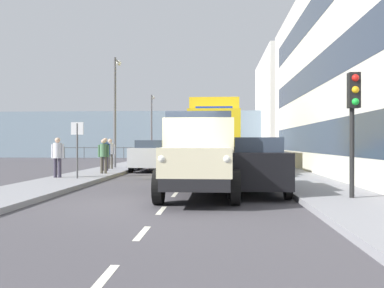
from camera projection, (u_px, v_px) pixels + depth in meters
name	position (u px, v px, depth m)	size (l,w,h in m)	color
ground_plane	(192.00, 175.00, 19.86)	(80.00, 80.00, 0.00)	#423F44
sidewalk_left	(286.00, 174.00, 19.56)	(2.40, 39.61, 0.15)	gray
sidewalk_right	(101.00, 173.00, 20.15)	(2.40, 39.61, 0.15)	gray
road_centreline_markings	(191.00, 176.00, 19.20)	(0.12, 35.43, 0.01)	silver
building_far_block	(299.00, 108.00, 41.20)	(7.72, 13.81, 10.41)	silver
sea_horizon	(206.00, 134.00, 42.61)	(80.00, 0.80, 5.00)	gray
seawall_railing	(205.00, 150.00, 39.02)	(28.08, 0.08, 1.20)	#4C5156
truck_vintage_cream	(199.00, 156.00, 11.40)	(2.17, 5.64, 2.43)	black
lorry_cargo_yellow	(214.00, 134.00, 21.84)	(2.58, 8.20, 3.87)	gold
car_black_kerbside_near	(255.00, 165.00, 12.41)	(1.75, 4.32, 1.72)	black
car_teal_kerbside_1	(243.00, 158.00, 18.07)	(1.87, 3.93, 1.72)	#1E6670
car_silver_oppositeside_0	(151.00, 155.00, 22.39)	(1.85, 4.10, 1.72)	#B7BABF
car_white_oppositeside_1	(164.00, 153.00, 27.68)	(1.83, 4.26, 1.72)	white
car_red_oppositeside_2	(174.00, 151.00, 33.79)	(1.80, 4.68, 1.72)	#B21E1E
pedestrian_strolling	(58.00, 154.00, 16.42)	(0.53, 0.34, 1.64)	#383342
pedestrian_by_lamp	(104.00, 153.00, 18.62)	(0.53, 0.34, 1.59)	#4C473D
pedestrian_with_bag	(105.00, 152.00, 20.44)	(0.53, 0.34, 1.67)	#383342
pedestrian_couple_a	(110.00, 151.00, 22.10)	(0.53, 0.34, 1.65)	#4C473D
traffic_light_near	(353.00, 107.00, 10.22)	(0.28, 0.41, 3.20)	black
lamp_post_promenade	(116.00, 102.00, 23.51)	(0.32, 1.14, 6.42)	#59595B
lamp_post_far	(152.00, 120.00, 35.14)	(0.32, 1.14, 5.66)	#59595B
street_sign	(77.00, 140.00, 16.03)	(0.50, 0.07, 2.25)	#4C4C4C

